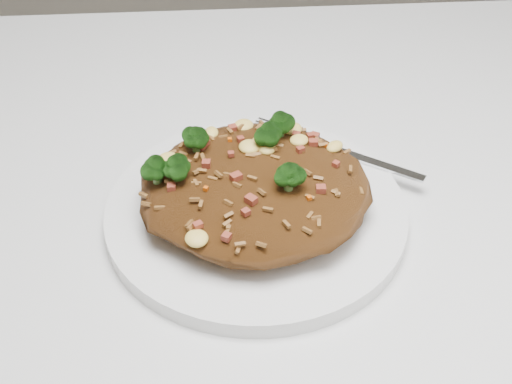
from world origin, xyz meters
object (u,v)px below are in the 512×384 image
(dining_table, at_px, (277,318))
(fork, at_px, (343,153))
(fried_rice, at_px, (255,180))
(plate, at_px, (256,213))

(dining_table, distance_m, fork, 0.15)
(dining_table, relative_size, fried_rice, 6.71)
(dining_table, relative_size, plate, 5.03)
(dining_table, distance_m, fried_rice, 0.14)
(fork, bearing_deg, fried_rice, -109.05)
(dining_table, distance_m, plate, 0.10)
(fried_rice, bearing_deg, dining_table, -59.13)
(dining_table, relative_size, fork, 8.38)
(plate, relative_size, fork, 1.67)
(dining_table, height_order, plate, plate)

